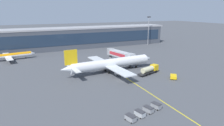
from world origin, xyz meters
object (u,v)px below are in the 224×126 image
Objects in this scene: baggage_cart_1 at (140,113)px; baggage_cart_2 at (148,109)px; main_airliner at (111,63)px; baggage_cart_3 at (156,106)px; pushback_tug at (173,76)px; commuter_jet_far at (9,56)px; fuel_tanker at (150,70)px; baggage_cart_0 at (131,118)px.

baggage_cart_1 is 1.00× the size of baggage_cart_2.
main_airliner is 14.54× the size of baggage_cart_1.
pushback_tug is at bearing 38.33° from baggage_cart_3.
baggage_cart_2 is 83.47m from commuter_jet_far.
pushback_tug is 26.62m from baggage_cart_3.
fuel_tanker reaches higher than baggage_cart_2.
baggage_cart_0 is 82.67m from commuter_jet_far.
main_airliner is 1.64× the size of commuter_jet_far.
baggage_cart_3 is at bearing -141.67° from pushback_tug.
fuel_tanker is 3.74× the size of baggage_cart_3.
pushback_tug is 1.48× the size of baggage_cart_0.
baggage_cart_0 is (-25.44, -27.87, -0.96)m from fuel_tanker.
main_airliner is 14.54× the size of baggage_cart_2.
baggage_cart_0 is 1.00× the size of baggage_cart_1.
baggage_cart_2 is (3.10, 0.81, 0.00)m from baggage_cart_1.
baggage_cart_3 is at bearing -122.39° from fuel_tanker.
commuter_jet_far is at bearing 133.95° from main_airliner.
baggage_cart_2 is at bearing -126.24° from fuel_tanker.
baggage_cart_2 is 0.11× the size of commuter_jet_far.
pushback_tug is 32.58m from baggage_cart_1.
baggage_cart_3 is (-20.88, -16.51, -0.07)m from pushback_tug.
commuter_jet_far reaches higher than pushback_tug.
main_airliner is at bearing 76.19° from baggage_cart_1.
fuel_tanker is 35.11m from baggage_cart_1.
main_airliner is at bearing 135.66° from pushback_tug.
baggage_cart_2 is (-19.24, -26.26, -0.96)m from fuel_tanker.
fuel_tanker is 32.57m from baggage_cart_2.
main_airliner is at bearing 85.60° from baggage_cart_3.
baggage_cart_3 is at bearing -63.88° from commuter_jet_far.
pushback_tug is 1.48× the size of baggage_cart_3.
commuter_jet_far is (-39.64, 41.12, -1.28)m from main_airliner.
baggage_cart_1 is at bearing -165.42° from baggage_cart_2.
commuter_jet_far is at bearing 134.48° from pushback_tug.
pushback_tug is at bearing -44.34° from main_airliner.
baggage_cart_2 is at bearing -165.42° from baggage_cart_3.
baggage_cart_3 is (-16.15, -25.45, -0.96)m from fuel_tanker.
fuel_tanker is at bearing 50.46° from baggage_cart_1.
commuter_jet_far is (-27.71, 77.87, 1.70)m from baggage_cart_0.
commuter_jet_far is (-53.15, 50.00, 0.74)m from fuel_tanker.
baggage_cart_3 is (3.10, 0.81, 0.00)m from baggage_cart_2.
pushback_tug is 1.48× the size of baggage_cart_2.
baggage_cart_2 is at bearing 14.58° from baggage_cart_0.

